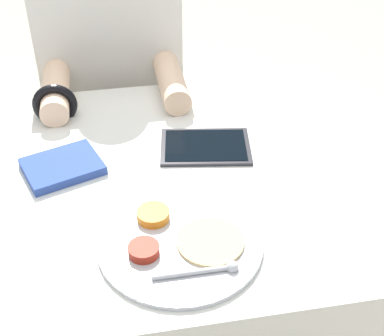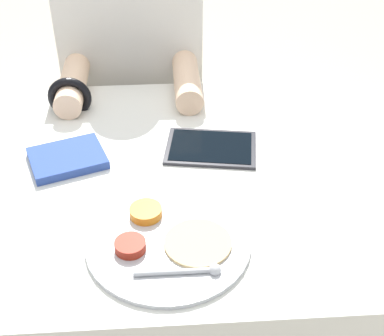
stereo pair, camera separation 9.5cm
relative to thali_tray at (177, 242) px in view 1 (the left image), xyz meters
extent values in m
cube|color=silver|center=(-0.10, 0.22, -0.37)|extent=(1.02, 0.80, 0.73)
cylinder|color=#B7BABF|center=(0.00, 0.00, 0.00)|extent=(0.30, 0.30, 0.01)
cylinder|color=orange|center=(-0.04, 0.07, 0.01)|extent=(0.06, 0.06, 0.02)
cylinder|color=maroon|center=(-0.07, -0.02, 0.01)|extent=(0.06, 0.06, 0.02)
cylinder|color=tan|center=(0.05, -0.02, 0.01)|extent=(0.12, 0.12, 0.01)
cylinder|color=#B7BABF|center=(0.01, -0.08, 0.01)|extent=(0.14, 0.01, 0.01)
sphere|color=#B7BABF|center=(0.08, -0.08, 0.01)|extent=(0.02, 0.02, 0.02)
cube|color=silver|center=(-0.21, 0.27, 0.00)|extent=(0.19, 0.17, 0.01)
cube|color=#28428E|center=(-0.21, 0.27, 0.00)|extent=(0.19, 0.17, 0.02)
cube|color=#28282D|center=(0.11, 0.30, 0.00)|extent=(0.22, 0.17, 0.01)
cube|color=black|center=(0.11, 0.30, 0.00)|extent=(0.20, 0.15, 0.00)
cube|color=black|center=(-0.08, 0.78, -0.51)|extent=(0.36, 0.22, 0.44)
cube|color=beige|center=(-0.08, 0.78, 0.00)|extent=(0.40, 0.20, 0.59)
cylinder|color=beige|center=(-0.23, 0.57, 0.03)|extent=(0.07, 0.26, 0.07)
cylinder|color=beige|center=(0.07, 0.57, 0.03)|extent=(0.07, 0.26, 0.07)
torus|color=black|center=(-0.23, 0.50, 0.03)|extent=(0.11, 0.02, 0.11)
camera|label=1|loc=(-0.10, -0.69, 0.70)|focal=50.00mm
camera|label=2|loc=(0.00, -0.70, 0.70)|focal=50.00mm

